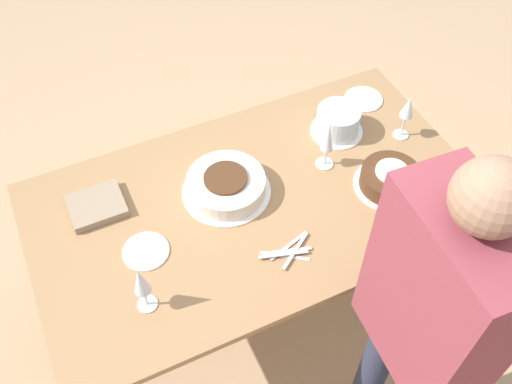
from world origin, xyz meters
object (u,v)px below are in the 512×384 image
object	(u,v)px
wine_glass_near	(328,140)
cake_center_white	(226,185)
cake_front_chocolate	(390,179)
cake_back_decorated	(338,122)
wine_glass_far	(408,109)
person_cutting	(429,319)
wine_glass_extra	(141,282)

from	to	relation	value
wine_glass_near	cake_center_white	bearing A→B (deg)	175.16
cake_front_chocolate	wine_glass_near	size ratio (longest dim) A/B	1.25
cake_back_decorated	wine_glass_far	distance (m)	0.27
cake_back_decorated	person_cutting	world-z (taller)	person_cutting
cake_back_decorated	person_cutting	size ratio (longest dim) A/B	0.13
wine_glass_near	wine_glass_extra	size ratio (longest dim) A/B	1.03
cake_back_decorated	wine_glass_extra	distance (m)	1.03
cake_front_chocolate	wine_glass_far	xyz separation A→B (m)	(0.19, 0.20, 0.10)
wine_glass_near	cake_back_decorated	bearing A→B (deg)	45.78
wine_glass_extra	cake_center_white	bearing A→B (deg)	37.90
wine_glass_far	cake_front_chocolate	bearing A→B (deg)	-133.47
cake_front_chocolate	cake_back_decorated	xyz separation A→B (m)	(-0.03, 0.33, 0.02)
cake_center_white	wine_glass_far	xyz separation A→B (m)	(0.75, -0.03, 0.10)
cake_center_white	wine_glass_far	distance (m)	0.76
cake_back_decorated	wine_glass_near	world-z (taller)	wine_glass_near
cake_front_chocolate	wine_glass_near	bearing A→B (deg)	130.20
wine_glass_near	wine_glass_extra	world-z (taller)	wine_glass_near
cake_back_decorated	wine_glass_near	distance (m)	0.20
cake_back_decorated	wine_glass_near	xyz separation A→B (m)	(-0.13, -0.13, 0.08)
cake_center_white	cake_back_decorated	xyz separation A→B (m)	(0.53, 0.10, 0.02)
cake_center_white	cake_back_decorated	bearing A→B (deg)	10.84
cake_front_chocolate	wine_glass_extra	size ratio (longest dim) A/B	1.28
wine_glass_far	wine_glass_extra	bearing A→B (deg)	-165.85
wine_glass_far	person_cutting	world-z (taller)	person_cutting
cake_front_chocolate	cake_back_decorated	size ratio (longest dim) A/B	1.24
cake_back_decorated	person_cutting	bearing A→B (deg)	-105.55
cake_back_decorated	wine_glass_near	bearing A→B (deg)	-134.22
cake_front_chocolate	person_cutting	distance (m)	0.65
cake_back_decorated	person_cutting	distance (m)	0.94
cake_front_chocolate	person_cutting	bearing A→B (deg)	-116.42
cake_center_white	wine_glass_near	size ratio (longest dim) A/B	1.57
wine_glass_extra	person_cutting	distance (m)	0.84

